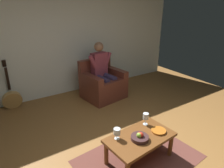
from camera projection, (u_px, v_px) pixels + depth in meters
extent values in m
cube|color=silver|center=(60.00, 40.00, 4.39)|extent=(6.17, 0.06, 2.55)
cube|color=brown|center=(139.00, 159.00, 2.76)|extent=(1.70, 1.26, 0.01)
cube|color=brown|center=(104.00, 90.00, 4.52)|extent=(0.94, 0.86, 0.38)
cube|color=brown|center=(105.00, 81.00, 4.39)|extent=(0.64, 0.70, 0.10)
cube|color=brown|center=(115.00, 74.00, 4.62)|extent=(0.25, 0.76, 0.24)
cube|color=brown|center=(90.00, 81.00, 4.19)|extent=(0.25, 0.76, 0.24)
cube|color=brown|center=(95.00, 68.00, 4.58)|extent=(0.85, 0.24, 0.48)
cube|color=#8A3745|center=(99.00, 65.00, 4.41)|extent=(0.38, 0.23, 0.54)
sphere|color=brown|center=(99.00, 47.00, 4.26)|extent=(0.20, 0.20, 0.20)
cylinder|color=#332B49|center=(109.00, 77.00, 4.42)|extent=(0.19, 0.44, 0.13)
cylinder|color=#332B49|center=(115.00, 90.00, 4.37)|extent=(0.13, 0.13, 0.48)
cylinder|color=#8A3745|center=(108.00, 58.00, 4.46)|extent=(0.21, 0.12, 0.29)
cylinder|color=#332B49|center=(102.00, 79.00, 4.30)|extent=(0.19, 0.44, 0.13)
cylinder|color=#332B49|center=(108.00, 93.00, 4.24)|extent=(0.13, 0.13, 0.48)
cylinder|color=#8A3745|center=(93.00, 62.00, 4.20)|extent=(0.21, 0.12, 0.29)
cube|color=brown|center=(140.00, 138.00, 2.62)|extent=(0.95, 0.60, 0.04)
cylinder|color=brown|center=(171.00, 145.00, 2.77)|extent=(0.06, 0.06, 0.34)
cylinder|color=brown|center=(148.00, 131.00, 3.08)|extent=(0.06, 0.06, 0.34)
cylinder|color=brown|center=(106.00, 153.00, 2.62)|extent=(0.06, 0.06, 0.34)
cylinder|color=#B18749|center=(12.00, 100.00, 4.04)|extent=(0.37, 0.18, 0.39)
cylinder|color=black|center=(12.00, 100.00, 3.99)|extent=(0.10, 0.03, 0.10)
cube|color=black|center=(8.00, 79.00, 3.95)|extent=(0.05, 0.14, 0.50)
cube|color=black|center=(4.00, 63.00, 3.88)|extent=(0.07, 0.06, 0.14)
cylinder|color=silver|center=(117.00, 138.00, 2.57)|extent=(0.07, 0.07, 0.01)
cylinder|color=silver|center=(117.00, 136.00, 2.56)|extent=(0.01, 0.01, 0.06)
cylinder|color=silver|center=(117.00, 131.00, 2.53)|extent=(0.09, 0.09, 0.08)
cylinder|color=#590C19|center=(117.00, 133.00, 2.54)|extent=(0.08, 0.08, 0.03)
cylinder|color=silver|center=(145.00, 124.00, 2.88)|extent=(0.07, 0.07, 0.01)
cylinder|color=silver|center=(145.00, 121.00, 2.86)|extent=(0.01, 0.01, 0.09)
cylinder|color=silver|center=(146.00, 116.00, 2.83)|extent=(0.08, 0.08, 0.09)
cylinder|color=#590C19|center=(146.00, 118.00, 2.84)|extent=(0.07, 0.07, 0.03)
cylinder|color=#3A2222|center=(140.00, 138.00, 2.55)|extent=(0.23, 0.23, 0.05)
sphere|color=#81AE33|center=(139.00, 135.00, 2.52)|extent=(0.07, 0.07, 0.07)
sphere|color=red|center=(141.00, 135.00, 2.53)|extent=(0.07, 0.07, 0.07)
sphere|color=red|center=(140.00, 135.00, 2.54)|extent=(0.07, 0.07, 0.07)
cylinder|color=#B4611D|center=(159.00, 131.00, 2.71)|extent=(0.20, 0.20, 0.02)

